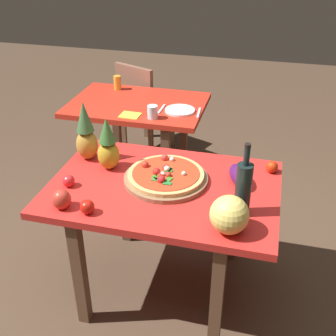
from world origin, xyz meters
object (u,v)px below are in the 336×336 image
(tomato_beside_pepper, at_px, (272,167))
(drinking_glass_juice, at_px, (117,83))
(dining_chair, at_px, (142,103))
(tomato_by_bottle, at_px, (87,207))
(fork_utensil, at_px, (161,109))
(eggplant, at_px, (239,176))
(display_table, at_px, (164,199))
(pineapple_left, at_px, (108,146))
(napkin_folded, at_px, (130,115))
(melon, at_px, (229,215))
(pizza_board, at_px, (166,179))
(background_table, at_px, (138,116))
(pizza, at_px, (165,174))
(tomato_near_board, at_px, (106,142))
(pineapple_right, at_px, (86,134))
(drinking_glass_water, at_px, (153,112))
(wine_bottle, at_px, (243,188))
(bell_pepper, at_px, (61,199))
(dinner_plate, at_px, (180,110))
(tomato_at_corner, at_px, (68,181))
(knife_utensil, at_px, (199,113))

(tomato_beside_pepper, xyz_separation_m, drinking_glass_juice, (-1.29, 1.04, 0.02))
(dining_chair, relative_size, drinking_glass_juice, 7.47)
(tomato_by_bottle, bearing_deg, fork_utensil, 89.65)
(eggplant, height_order, tomato_beside_pepper, eggplant)
(display_table, distance_m, pineapple_left, 0.42)
(tomato_beside_pepper, height_order, tomato_by_bottle, tomato_by_bottle)
(tomato_by_bottle, bearing_deg, display_table, 48.80)
(napkin_folded, bearing_deg, melon, -52.98)
(drinking_glass_juice, bearing_deg, melon, -55.25)
(pizza_board, height_order, melon, melon)
(background_table, distance_m, pizza, 1.15)
(melon, distance_m, tomato_near_board, 1.05)
(pizza, xyz_separation_m, napkin_folded, (-0.47, 0.78, -0.04))
(pizza_board, height_order, tomato_near_board, tomato_near_board)
(pizza_board, height_order, pineapple_right, pineapple_right)
(background_table, distance_m, eggplant, 1.31)
(dining_chair, relative_size, pizza_board, 1.88)
(tomato_beside_pepper, bearing_deg, drinking_glass_water, 146.96)
(display_table, height_order, tomato_by_bottle, tomato_by_bottle)
(wine_bottle, xyz_separation_m, bell_pepper, (-0.85, -0.17, -0.10))
(tomato_beside_pepper, bearing_deg, wine_bottle, -106.49)
(pineapple_left, bearing_deg, napkin_folded, 99.76)
(pineapple_left, bearing_deg, pineapple_right, 154.97)
(drinking_glass_water, bearing_deg, melon, -58.83)
(bell_pepper, bearing_deg, pineapple_right, 99.05)
(background_table, bearing_deg, pizza_board, -64.43)
(pineapple_right, relative_size, tomato_by_bottle, 4.97)
(dining_chair, bearing_deg, pizza_board, 134.27)
(dinner_plate, height_order, fork_utensil, dinner_plate)
(pineapple_left, xyz_separation_m, pineapple_right, (-0.16, 0.08, 0.02))
(tomato_at_corner, bearing_deg, drinking_glass_water, 79.34)
(pizza, relative_size, drinking_glass_juice, 3.60)
(pineapple_left, bearing_deg, dinner_plate, 77.21)
(pizza, bearing_deg, dining_chair, 111.62)
(bell_pepper, distance_m, napkin_folded, 1.15)
(pineapple_left, distance_m, drinking_glass_juice, 1.29)
(wine_bottle, bearing_deg, drinking_glass_juice, 128.42)
(dining_chair, bearing_deg, drinking_glass_juice, 96.57)
(tomato_at_corner, bearing_deg, eggplant, 16.43)
(display_table, distance_m, melon, 0.51)
(dining_chair, relative_size, tomato_at_corner, 13.06)
(tomato_beside_pepper, bearing_deg, dinner_plate, 133.78)
(pizza_board, distance_m, pineapple_left, 0.37)
(knife_utensil, bearing_deg, pizza, -94.64)
(pizza, relative_size, drinking_glass_water, 4.41)
(tomato_near_board, height_order, napkin_folded, tomato_near_board)
(eggplant, bearing_deg, napkin_folded, 140.15)
(drinking_glass_juice, xyz_separation_m, napkin_folded, (0.27, -0.49, -0.05))
(tomato_near_board, relative_size, napkin_folded, 0.44)
(pizza, relative_size, fork_utensil, 2.28)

